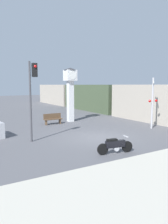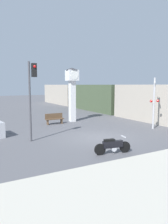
% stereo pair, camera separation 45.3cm
% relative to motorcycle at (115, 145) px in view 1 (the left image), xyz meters
% --- Properties ---
extents(ground_plane, '(120.00, 120.00, 0.00)m').
position_rel_motorcycle_xyz_m(ground_plane, '(1.13, 3.15, -0.41)').
color(ground_plane, '#56565B').
extents(motorcycle, '(1.90, 0.54, 0.84)m').
position_rel_motorcycle_xyz_m(motorcycle, '(0.00, 0.00, 0.00)').
color(motorcycle, black).
rests_on(motorcycle, ground_plane).
extents(clock_tower, '(1.16, 1.16, 4.92)m').
position_rel_motorcycle_xyz_m(clock_tower, '(2.50, 9.64, 2.84)').
color(clock_tower, white).
rests_on(clock_tower, ground_plane).
extents(freight_train, '(2.80, 33.68, 3.40)m').
position_rel_motorcycle_xyz_m(freight_train, '(9.38, 16.50, 1.29)').
color(freight_train, '#ADA393').
rests_on(freight_train, ground_plane).
extents(traffic_light, '(0.50, 0.35, 4.73)m').
position_rel_motorcycle_xyz_m(traffic_light, '(-2.70, 4.36, 2.82)').
color(traffic_light, '#47474C').
rests_on(traffic_light, ground_plane).
extents(railroad_crossing_signal, '(0.90, 0.82, 3.92)m').
position_rel_motorcycle_xyz_m(railroad_crossing_signal, '(6.43, 3.47, 1.73)').
color(railroad_crossing_signal, '#B7B7BC').
rests_on(railroad_crossing_signal, ground_plane).
extents(bench, '(1.60, 0.44, 0.92)m').
position_rel_motorcycle_xyz_m(bench, '(0.53, 9.13, 0.08)').
color(bench, brown).
rests_on(bench, ground_plane).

